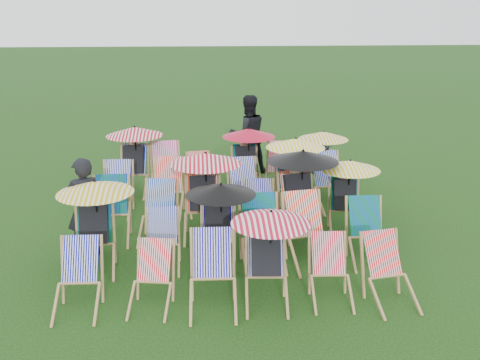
{
  "coord_description": "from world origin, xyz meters",
  "views": [
    {
      "loc": [
        -0.52,
        -8.41,
        3.7
      ],
      "look_at": [
        0.16,
        0.32,
        0.9
      ],
      "focal_mm": 40.0,
      "sensor_mm": 36.0,
      "label": 1
    }
  ],
  "objects": [
    {
      "name": "deckchair_21",
      "position": [
        0.33,
        1.24,
        0.48
      ],
      "size": [
        0.71,
        0.93,
        0.95
      ],
      "rotation": [
        0.0,
        0.0,
        0.09
      ],
      "color": "#A47E4C",
      "rests_on": "ground"
    },
    {
      "name": "ground",
      "position": [
        0.0,
        0.0,
        0.0
      ],
      "size": [
        100.0,
        100.0,
        0.0
      ],
      "primitive_type": "plane",
      "color": "black",
      "rests_on": "ground"
    },
    {
      "name": "deckchair_5",
      "position": [
        1.92,
        -2.33,
        0.44
      ],
      "size": [
        0.71,
        0.89,
        0.88
      ],
      "rotation": [
        0.0,
        0.0,
        0.17
      ],
      "color": "#A47E4C",
      "rests_on": "ground"
    },
    {
      "name": "deckchair_11",
      "position": [
        2.01,
        -1.11,
        0.46
      ],
      "size": [
        0.64,
        0.87,
        0.93
      ],
      "rotation": [
        0.0,
        0.0,
        -0.03
      ],
      "color": "#A47E4C",
      "rests_on": "ground"
    },
    {
      "name": "deckchair_6",
      "position": [
        -2.08,
        -1.01,
        0.7
      ],
      "size": [
        1.12,
        1.19,
        1.33
      ],
      "rotation": [
        0.0,
        0.0,
        0.08
      ],
      "color": "#A47E4C",
      "rests_on": "ground"
    },
    {
      "name": "deckchair_23",
      "position": [
        2.01,
        1.25,
        0.51
      ],
      "size": [
        0.83,
        1.05,
        1.03
      ],
      "rotation": [
        0.0,
        0.0,
        0.17
      ],
      "color": "#A47E4C",
      "rests_on": "ground"
    },
    {
      "name": "deckchair_3",
      "position": [
        0.33,
        -2.17,
        0.65
      ],
      "size": [
        1.04,
        1.09,
        1.24
      ],
      "rotation": [
        0.0,
        0.0,
        -0.07
      ],
      "color": "#A47E4C",
      "rests_on": "ground"
    },
    {
      "name": "deckchair_17",
      "position": [
        2.0,
        0.13,
        0.65
      ],
      "size": [
        1.04,
        1.11,
        1.24
      ],
      "rotation": [
        0.0,
        0.0,
        -0.14
      ],
      "color": "#A47E4C",
      "rests_on": "ground"
    },
    {
      "name": "deckchair_22",
      "position": [
        1.28,
        1.33,
        0.71
      ],
      "size": [
        1.14,
        1.2,
        1.35
      ],
      "rotation": [
        0.0,
        0.0,
        0.08
      ],
      "color": "#A47E4C",
      "rests_on": "ground"
    },
    {
      "name": "deckchair_10",
      "position": [
        1.11,
        -1.1,
        0.51
      ],
      "size": [
        0.82,
        1.03,
        1.02
      ],
      "rotation": [
        0.0,
        0.0,
        0.16
      ],
      "color": "#A47E4C",
      "rests_on": "ground"
    },
    {
      "name": "deckchair_12",
      "position": [
        -2.03,
        0.04,
        0.5
      ],
      "size": [
        0.7,
        0.95,
        1.01
      ],
      "rotation": [
        0.0,
        0.0,
        0.03
      ],
      "color": "#A47E4C",
      "rests_on": "ground"
    },
    {
      "name": "deckchair_0",
      "position": [
        -2.1,
        -2.2,
        0.44
      ],
      "size": [
        0.6,
        0.83,
        0.88
      ],
      "rotation": [
        0.0,
        0.0,
        -0.03
      ],
      "color": "#A47E4C",
      "rests_on": "ground"
    },
    {
      "name": "deckchair_29",
      "position": [
        2.05,
        2.35,
        0.66
      ],
      "size": [
        1.05,
        1.12,
        1.25
      ],
      "rotation": [
        0.0,
        0.0,
        -0.14
      ],
      "color": "#A47E4C",
      "rests_on": "ground"
    },
    {
      "name": "deckchair_2",
      "position": [
        -0.39,
        -2.28,
        0.48
      ],
      "size": [
        0.66,
        0.9,
        0.95
      ],
      "rotation": [
        0.0,
        0.0,
        -0.03
      ],
      "color": "#A47E4C",
      "rests_on": "ground"
    },
    {
      "name": "deckchair_4",
      "position": [
        1.17,
        -2.21,
        0.42
      ],
      "size": [
        0.58,
        0.79,
        0.83
      ],
      "rotation": [
        0.0,
        0.0,
        -0.04
      ],
      "color": "#A47E4C",
      "rests_on": "ground"
    },
    {
      "name": "deckchair_14",
      "position": [
        -0.47,
        0.11,
        0.75
      ],
      "size": [
        1.2,
        1.25,
        1.42
      ],
      "rotation": [
        0.0,
        0.0,
        -0.04
      ],
      "color": "#A47E4C",
      "rests_on": "ground"
    },
    {
      "name": "deckchair_9",
      "position": [
        0.39,
        -1.08,
        0.5
      ],
      "size": [
        0.7,
        0.95,
        1.0
      ],
      "rotation": [
        0.0,
        0.0,
        0.05
      ],
      "color": "#A47E4C",
      "rests_on": "ground"
    },
    {
      "name": "person_left",
      "position": [
        -2.3,
        -0.58,
        0.8
      ],
      "size": [
        0.69,
        0.6,
        1.6
      ],
      "primitive_type": "imported",
      "rotation": [
        0.0,
        0.0,
        3.61
      ],
      "color": "black",
      "rests_on": "ground"
    },
    {
      "name": "deckchair_24",
      "position": [
        -1.9,
        2.44,
        0.73
      ],
      "size": [
        1.17,
        1.23,
        1.39
      ],
      "rotation": [
        0.0,
        0.0,
        -0.08
      ],
      "color": "#A47E4C",
      "rests_on": "ground"
    },
    {
      "name": "deckchair_18",
      "position": [
        -2.11,
        1.27,
        0.47
      ],
      "size": [
        0.67,
        0.9,
        0.94
      ],
      "rotation": [
        0.0,
        0.0,
        -0.06
      ],
      "color": "#A47E4C",
      "rests_on": "ground"
    },
    {
      "name": "deckchair_15",
      "position": [
        0.47,
        -0.01,
        0.45
      ],
      "size": [
        0.63,
        0.86,
        0.9
      ],
      "rotation": [
        0.0,
        0.0,
        -0.04
      ],
      "color": "#A47E4C",
      "rests_on": "ground"
    },
    {
      "name": "deckchair_19",
      "position": [
        -1.15,
        1.21,
        0.5
      ],
      "size": [
        0.77,
        0.99,
        1.0
      ],
      "rotation": [
        0.0,
        0.0,
        -0.12
      ],
      "color": "#A47E4C",
      "rests_on": "ground"
    },
    {
      "name": "deckchair_16",
      "position": [
        1.18,
        0.06,
        0.76
      ],
      "size": [
        1.21,
        1.29,
        1.44
      ],
      "rotation": [
        0.0,
        0.0,
        0.1
      ],
      "color": "#A47E4C",
      "rests_on": "ground"
    },
    {
      "name": "deckchair_26",
      "position": [
        -0.5,
        2.29,
        0.41
      ],
      "size": [
        0.65,
        0.83,
        0.83
      ],
      "rotation": [
        0.0,
        0.0,
        0.14
      ],
      "color": "#A47E4C",
      "rests_on": "ground"
    },
    {
      "name": "deckchair_20",
      "position": [
        -0.47,
        1.22,
        0.45
      ],
      "size": [
        0.66,
        0.87,
        0.9
      ],
      "rotation": [
        0.0,
        0.0,
        0.09
      ],
      "color": "#A47E4C",
      "rests_on": "ground"
    },
    {
      "name": "deckchair_7",
      "position": [
        -1.11,
        -1.06,
        0.42
      ],
      "size": [
        0.55,
        0.77,
        0.83
      ],
      "rotation": [
        0.0,
        0.0,
        0.0
      ],
      "color": "#A47E4C",
      "rests_on": "ground"
    },
    {
      "name": "deckchair_27",
      "position": [
        0.49,
        2.39,
        0.7
      ],
      "size": [
        1.12,
        1.18,
        1.33
      ],
      "rotation": [
        0.0,
        0.0,
        0.08
      ],
      "color": "#A47E4C",
      "rests_on": "ground"
    },
    {
      "name": "deckchair_1",
      "position": [
        -1.18,
        -2.2,
        0.41
      ],
      "size": [
        0.65,
        0.83,
        0.81
      ],
      "rotation": [
        0.0,
        0.0,
        -0.16
      ],
      "color": "#A47E4C",
      "rests_on": "ground"
    },
    {
      "name": "deckchair_25",
      "position": [
        -1.22,
        2.39,
        0.51
      ],
      "size": [
        0.77,
        1.0,
        1.02
      ],
      "rotation": [
        0.0,
        0.0,
        0.1
      ],
      "color": "#A47E4C",
      "rests_on": "ground"
    },
    {
      "name": "person_rear",
      "position": [
        0.62,
        3.74,
        0.92
      ],
      "size": [
        1.02,
        0.87,
        1.84
      ],
      "primitive_type": "imported",
      "rotation": [
        0.0,
        0.0,
        3.36
      ],
      "color": "black",
      "rests_on": "ground"
    },
    {
      "name": "deckchair_8",
      "position": [
        -0.27,
        -1.01,
        0.66
      ],
      "size": [
        1.05,
        1.1,
        1.24
      ],
      "rotation": [
        0.0,
        0.0,
        -0.09
      ],
      "color": "#A47E4C",
      "rests_on": "ground"
    },
    {
      "name": "deckchair_13",
      "position": [
        -1.23,
        -0.01,
        0.47
      ],
      "size": [
        0.73,
        0.94,
        0.94
      ],
      "rotation": [
        0.0,
        0.0,
        -0.14
      ],
      "color": "#A47E4C",
      "rests_on": "ground"
    },
    {
      "name": "deckchair_28",
      "position": [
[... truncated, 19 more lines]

